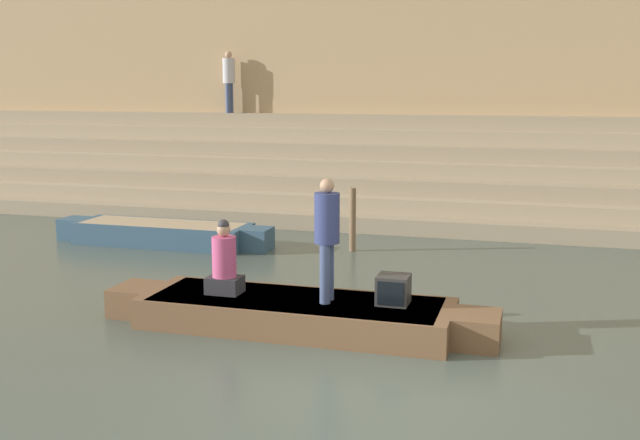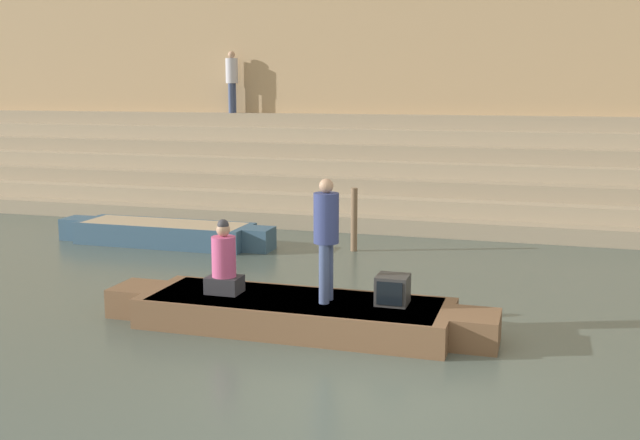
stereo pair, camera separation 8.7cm
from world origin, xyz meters
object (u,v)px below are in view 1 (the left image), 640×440
(person_standing, at_px, (327,231))
(moored_boat_shore, at_px, (163,233))
(rowboat_main, at_px, (296,312))
(mooring_post, at_px, (353,220))
(tv_set, at_px, (393,290))
(person_on_steps, at_px, (229,77))
(person_rowing, at_px, (224,264))

(person_standing, height_order, moored_boat_shore, person_standing)
(rowboat_main, relative_size, moored_boat_shore, 1.15)
(rowboat_main, xyz_separation_m, mooring_post, (-0.44, 5.04, 0.42))
(person_standing, distance_m, tv_set, 1.19)
(rowboat_main, height_order, person_on_steps, person_on_steps)
(moored_boat_shore, bearing_deg, mooring_post, 3.61)
(rowboat_main, height_order, person_rowing, person_rowing)
(person_standing, distance_m, moored_boat_shore, 6.76)
(moored_boat_shore, relative_size, mooring_post, 3.72)
(person_standing, relative_size, mooring_post, 1.30)
(tv_set, distance_m, mooring_post, 5.21)
(rowboat_main, bearing_deg, tv_set, 8.66)
(mooring_post, height_order, person_on_steps, person_on_steps)
(moored_boat_shore, relative_size, person_on_steps, 2.80)
(tv_set, relative_size, mooring_post, 0.33)
(person_standing, bearing_deg, person_on_steps, 127.85)
(rowboat_main, distance_m, person_standing, 1.25)
(tv_set, height_order, mooring_post, mooring_post)
(rowboat_main, bearing_deg, person_rowing, -177.62)
(person_standing, bearing_deg, rowboat_main, -170.92)
(rowboat_main, bearing_deg, mooring_post, 97.51)
(person_standing, xyz_separation_m, tv_set, (0.89, 0.14, -0.77))
(tv_set, relative_size, moored_boat_shore, 0.09)
(person_rowing, height_order, moored_boat_shore, person_rowing)
(tv_set, relative_size, person_on_steps, 0.25)
(moored_boat_shore, bearing_deg, tv_set, -40.91)
(moored_boat_shore, height_order, mooring_post, mooring_post)
(person_standing, bearing_deg, moored_boat_shore, 145.91)
(moored_boat_shore, xyz_separation_m, mooring_post, (4.01, 0.52, 0.40))
(person_standing, height_order, tv_set, person_standing)
(moored_boat_shore, bearing_deg, person_rowing, -56.88)
(rowboat_main, bearing_deg, moored_boat_shore, 137.08)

